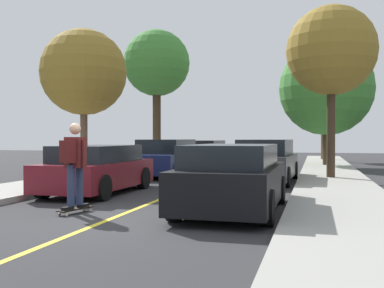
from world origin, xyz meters
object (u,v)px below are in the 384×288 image
object	(u,v)px
parked_car_right_near	(266,161)
street_tree_right_near	(326,89)
parked_car_left_far	(204,153)
street_tree_left_nearest	(84,73)
parked_car_right_nearest	(233,178)
street_tree_left_near	(157,64)
parked_car_left_nearest	(97,169)
parked_car_left_near	(166,158)
skateboarder	(74,160)
street_tree_right_far	(324,89)
skateboard	(75,209)
street_tree_right_nearest	(331,51)

from	to	relation	value
parked_car_right_near	street_tree_right_near	size ratio (longest dim) A/B	0.74
parked_car_left_far	street_tree_left_nearest	xyz separation A→B (m)	(-2.15, -9.19, 3.14)
parked_car_right_nearest	street_tree_left_near	distance (m)	15.02
parked_car_left_nearest	street_tree_left_nearest	world-z (taller)	street_tree_left_nearest
parked_car_left_near	skateboarder	size ratio (longest dim) A/B	2.68
street_tree_left_near	skateboarder	bearing A→B (deg)	-76.85
parked_car_left_nearest	parked_car_right_near	size ratio (longest dim) A/B	0.89
street_tree_right_near	parked_car_left_nearest	bearing A→B (deg)	-115.94
street_tree_right_far	street_tree_right_near	bearing A→B (deg)	-90.00
parked_car_left_far	street_tree_right_near	world-z (taller)	street_tree_right_near
parked_car_left_near	parked_car_left_far	xyz separation A→B (m)	(0.00, 6.50, -0.03)
parked_car_left_near	parked_car_left_far	world-z (taller)	parked_car_left_near
parked_car_left_far	street_tree_left_near	bearing A→B (deg)	-143.43
parked_car_right_near	street_tree_left_nearest	distance (m)	7.11
street_tree_left_nearest	parked_car_right_nearest	bearing A→B (deg)	-39.89
skateboard	street_tree_right_near	bearing A→B (deg)	72.11
parked_car_left_near	parked_car_right_nearest	distance (m)	8.95
parked_car_left_near	parked_car_right_nearest	size ratio (longest dim) A/B	1.10
parked_car_left_near	street_tree_left_near	world-z (taller)	street_tree_left_near
parked_car_right_nearest	street_tree_left_near	size ratio (longest dim) A/B	0.60
parked_car_left_far	street_tree_right_far	bearing A→B (deg)	47.98
parked_car_left_far	street_tree_left_near	world-z (taller)	street_tree_left_near
parked_car_left_nearest	parked_car_left_near	size ratio (longest dim) A/B	0.90
parked_car_left_nearest	parked_car_left_far	distance (m)	12.35
parked_car_left_near	parked_car_right_nearest	world-z (taller)	parked_car_left_near
parked_car_left_far	street_tree_right_nearest	bearing A→B (deg)	-48.14
parked_car_left_near	parked_car_right_near	world-z (taller)	parked_car_right_near
street_tree_left_nearest	skateboard	bearing A→B (deg)	-62.58
parked_car_right_nearest	street_tree_right_near	distance (m)	15.50
street_tree_right_far	skateboard	bearing A→B (deg)	-102.98
parked_car_left_nearest	street_tree_left_nearest	xyz separation A→B (m)	(-2.15, 3.17, 3.16)
parked_car_right_nearest	street_tree_left_near	xyz separation A→B (m)	(-6.28, 12.84, 4.63)
skateboard	parked_car_left_nearest	bearing A→B (deg)	109.61
skateboard	street_tree_right_far	bearing A→B (deg)	77.02
street_tree_left_near	street_tree_right_far	distance (m)	12.03
parked_car_left_near	street_tree_right_far	distance (m)	15.38
parked_car_right_near	skateboard	bearing A→B (deg)	-111.82
parked_car_right_nearest	skateboard	xyz separation A→B (m)	(-3.02, -1.03, -0.61)
street_tree_right_nearest	parked_car_left_nearest	bearing A→B (deg)	-139.59
street_tree_left_near	street_tree_right_near	xyz separation A→B (m)	(8.43, 2.15, -1.28)
parked_car_right_nearest	street_tree_right_far	bearing A→B (deg)	84.27
parked_car_left_nearest	street_tree_right_far	bearing A→B (deg)	72.00
parked_car_left_far	street_tree_right_near	xyz separation A→B (m)	(6.28, 0.55, 3.36)
street_tree_right_nearest	skateboarder	size ratio (longest dim) A/B	3.51
skateboarder	street_tree_left_near	bearing A→B (deg)	103.15
street_tree_right_nearest	street_tree_right_near	size ratio (longest dim) A/B	0.95
skateboard	street_tree_left_near	bearing A→B (deg)	103.22
parked_car_left_nearest	street_tree_left_near	distance (m)	11.92
parked_car_left_near	skateboarder	world-z (taller)	skateboarder
parked_car_right_near	skateboarder	size ratio (longest dim) A/B	2.71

